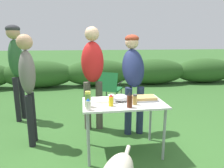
% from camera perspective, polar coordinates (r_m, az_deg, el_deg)
% --- Properties ---
extents(ground_plane, '(60.00, 60.00, 0.00)m').
position_cam_1_polar(ground_plane, '(3.03, 3.11, -18.66)').
color(ground_plane, '#336028').
extents(shrub_hedge, '(14.40, 0.90, 0.90)m').
position_cam_1_polar(shrub_hedge, '(6.94, -3.89, 3.19)').
color(shrub_hedge, '#2D5623').
rests_on(shrub_hedge, ground).
extents(folding_table, '(1.10, 0.64, 0.74)m').
position_cam_1_polar(folding_table, '(2.75, 3.27, -6.72)').
color(folding_table, silver).
rests_on(folding_table, ground).
extents(food_tray, '(0.36, 0.24, 0.06)m').
position_cam_1_polar(food_tray, '(2.83, 9.15, -4.09)').
color(food_tray, '#9E9EA3').
rests_on(food_tray, folding_table).
extents(plate_stack, '(0.25, 0.25, 0.02)m').
position_cam_1_polar(plate_stack, '(2.77, -2.88, -4.59)').
color(plate_stack, white).
rests_on(plate_stack, folding_table).
extents(mixing_bowl, '(0.20, 0.20, 0.10)m').
position_cam_1_polar(mixing_bowl, '(2.75, 2.44, -3.92)').
color(mixing_bowl, silver).
rests_on(mixing_bowl, folding_table).
extents(paper_cup_stack, '(0.08, 0.08, 0.12)m').
position_cam_1_polar(paper_cup_stack, '(2.65, -0.16, -4.30)').
color(paper_cup_stack, white).
rests_on(paper_cup_stack, folding_table).
extents(mayo_bottle, '(0.06, 0.06, 0.15)m').
position_cam_1_polar(mayo_bottle, '(2.42, -6.80, -5.80)').
color(mayo_bottle, silver).
rests_on(mayo_bottle, folding_table).
extents(bbq_sauce_bottle, '(0.07, 0.07, 0.20)m').
position_cam_1_polar(bbq_sauce_bottle, '(2.49, 5.05, -4.60)').
color(bbq_sauce_bottle, '#562314').
rests_on(bbq_sauce_bottle, folding_table).
extents(spice_jar, '(0.06, 0.06, 0.14)m').
position_cam_1_polar(spice_jar, '(2.62, 6.54, -4.44)').
color(spice_jar, '#B2893D').
rests_on(spice_jar, folding_table).
extents(relish_jar, '(0.08, 0.08, 0.20)m').
position_cam_1_polar(relish_jar, '(2.52, -6.89, -4.38)').
color(relish_jar, olive).
rests_on(relish_jar, folding_table).
extents(mustard_bottle, '(0.06, 0.06, 0.16)m').
position_cam_1_polar(mustard_bottle, '(2.54, -0.31, -4.68)').
color(mustard_bottle, yellow).
rests_on(mustard_bottle, folding_table).
extents(standing_person_in_red_jacket, '(0.38, 0.50, 1.66)m').
position_cam_1_polar(standing_person_in_red_jacket, '(3.34, 6.06, 3.32)').
color(standing_person_in_red_jacket, '#232D4C').
rests_on(standing_person_in_red_jacket, ground).
extents(standing_person_in_navy_coat, '(0.31, 0.36, 1.84)m').
position_cam_1_polar(standing_person_in_navy_coat, '(4.20, -25.79, 6.31)').
color(standing_person_in_navy_coat, black).
rests_on(standing_person_in_navy_coat, ground).
extents(standing_person_in_dark_puffer, '(0.23, 0.31, 1.65)m').
position_cam_1_polar(standing_person_in_dark_puffer, '(3.12, -22.91, 1.40)').
color(standing_person_in_dark_puffer, black).
rests_on(standing_person_in_dark_puffer, ground).
extents(standing_person_with_beanie, '(0.39, 0.29, 1.78)m').
position_cam_1_polar(standing_person_with_beanie, '(3.41, -5.56, 4.23)').
color(standing_person_with_beanie, '#4C473D').
rests_on(standing_person_with_beanie, ground).
extents(camp_chair_green_behind_table, '(0.67, 0.73, 0.83)m').
position_cam_1_polar(camp_chair_green_behind_table, '(4.80, -0.58, -0.75)').
color(camp_chair_green_behind_table, '#19602D').
rests_on(camp_chair_green_behind_table, ground).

